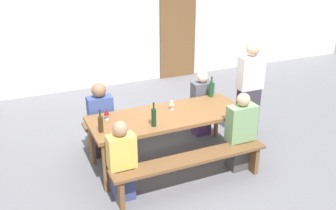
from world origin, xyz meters
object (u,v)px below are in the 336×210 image
(wine_glass_0, at_px, (172,103))
(seated_guest_near_0, at_px, (122,163))
(wooden_door, at_px, (178,34))
(wine_bottle_0, at_px, (101,124))
(tasting_table, at_px, (168,119))
(wine_bottle_1, at_px, (154,117))
(seated_guest_far_1, at_px, (202,105))
(bench_far, at_px, (150,119))
(wine_glass_1, at_px, (106,112))
(bench_near, at_px, (191,163))
(seated_guest_far_0, at_px, (101,121))
(wine_bottle_2, at_px, (211,89))
(seated_guest_near_1, at_px, (241,134))
(standing_host, at_px, (249,93))

(wine_glass_0, height_order, seated_guest_near_0, seated_guest_near_0)
(wooden_door, relative_size, wine_bottle_0, 6.74)
(tasting_table, height_order, wine_bottle_1, wine_bottle_1)
(wine_glass_0, distance_m, seated_guest_far_1, 0.94)
(seated_guest_far_1, bearing_deg, wine_glass_0, -59.39)
(tasting_table, relative_size, bench_far, 1.05)
(wine_glass_1, relative_size, seated_guest_near_0, 0.15)
(bench_far, relative_size, seated_guest_far_1, 1.95)
(seated_guest_near_0, bearing_deg, bench_near, -99.66)
(seated_guest_far_0, relative_size, seated_guest_far_1, 1.05)
(wine_glass_1, relative_size, seated_guest_far_1, 0.15)
(wine_bottle_0, distance_m, seated_guest_far_1, 2.05)
(wine_bottle_0, xyz_separation_m, seated_guest_far_1, (1.89, 0.73, -0.34))
(wooden_door, distance_m, bench_near, 4.68)
(bench_far, distance_m, wine_bottle_0, 1.43)
(wine_bottle_0, height_order, seated_guest_near_0, seated_guest_near_0)
(wine_bottle_1, relative_size, wine_bottle_2, 1.03)
(seated_guest_near_1, distance_m, seated_guest_far_1, 1.17)
(wine_glass_1, bearing_deg, wine_bottle_0, -116.49)
(seated_guest_near_1, height_order, seated_guest_far_0, seated_guest_far_0)
(standing_host, bearing_deg, seated_guest_far_0, -9.59)
(standing_host, bearing_deg, seated_guest_near_0, 17.96)
(wine_bottle_0, bearing_deg, wine_bottle_2, 14.75)
(wine_bottle_2, bearing_deg, wooden_door, 74.04)
(bench_near, height_order, wine_glass_0, wine_glass_0)
(wine_glass_0, relative_size, wine_glass_1, 0.98)
(wine_bottle_0, bearing_deg, wine_glass_0, 14.06)
(wine_bottle_2, relative_size, wine_glass_0, 2.06)
(wine_glass_0, bearing_deg, seated_guest_near_1, -44.95)
(wine_bottle_2, xyz_separation_m, seated_guest_near_1, (-0.06, -0.95, -0.34))
(seated_guest_near_0, bearing_deg, wooden_door, -33.26)
(bench_far, relative_size, seated_guest_far_0, 1.86)
(bench_far, bearing_deg, standing_host, -19.84)
(tasting_table, distance_m, wine_bottle_2, 1.00)
(standing_host, bearing_deg, wine_bottle_0, 7.49)
(wine_glass_0, bearing_deg, bench_far, 101.63)
(tasting_table, height_order, seated_guest_far_1, seated_guest_far_1)
(seated_guest_near_0, distance_m, seated_guest_far_1, 2.11)
(bench_far, distance_m, wine_glass_1, 1.11)
(bench_near, xyz_separation_m, seated_guest_far_0, (-0.83, 1.32, 0.20))
(wine_bottle_1, xyz_separation_m, wine_bottle_2, (1.23, 0.62, -0.00))
(seated_guest_near_1, xyz_separation_m, standing_host, (0.66, 0.78, 0.23))
(bench_near, relative_size, seated_guest_near_0, 2.01)
(wine_bottle_1, height_order, seated_guest_far_0, seated_guest_far_0)
(wine_bottle_1, height_order, standing_host, standing_host)
(wine_bottle_1, xyz_separation_m, seated_guest_near_0, (-0.56, -0.33, -0.37))
(wooden_door, distance_m, seated_guest_near_0, 4.95)
(wine_bottle_2, bearing_deg, bench_far, 157.75)
(bench_near, xyz_separation_m, bench_far, (0.00, 1.47, 0.00))
(wine_bottle_1, bearing_deg, seated_guest_far_0, 121.41)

